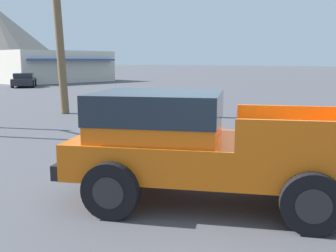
# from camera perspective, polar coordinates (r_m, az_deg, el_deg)

# --- Properties ---
(ground_plane) EXTENTS (320.00, 320.00, 0.00)m
(ground_plane) POSITION_cam_1_polar(r_m,az_deg,el_deg) (7.01, 4.52, -10.23)
(ground_plane) COLOR #4C4C51
(orange_pickup_truck) EXTENTS (4.12, 5.15, 1.84)m
(orange_pickup_truck) POSITION_cam_1_polar(r_m,az_deg,el_deg) (6.57, 3.55, -2.05)
(orange_pickup_truck) COLOR orange
(orange_pickup_truck) RESTS_ON ground_plane
(parked_car_dark) EXTENTS (3.86, 4.54, 1.24)m
(parked_car_dark) POSITION_cam_1_polar(r_m,az_deg,el_deg) (38.42, -20.19, 6.31)
(parked_car_dark) COLOR #232328
(parked_car_dark) RESTS_ON ground_plane
(storefront_building) EXTENTS (11.61, 6.70, 3.42)m
(storefront_building) POSITION_cam_1_polar(r_m,az_deg,el_deg) (45.80, -15.78, 8.31)
(storefront_building) COLOR beige
(storefront_building) RESTS_ON ground_plane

